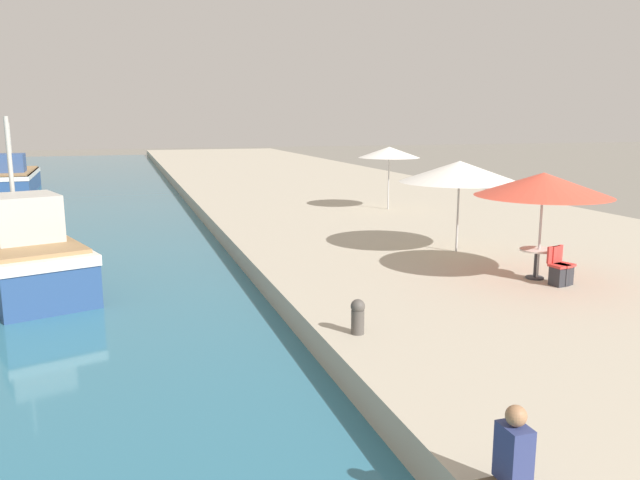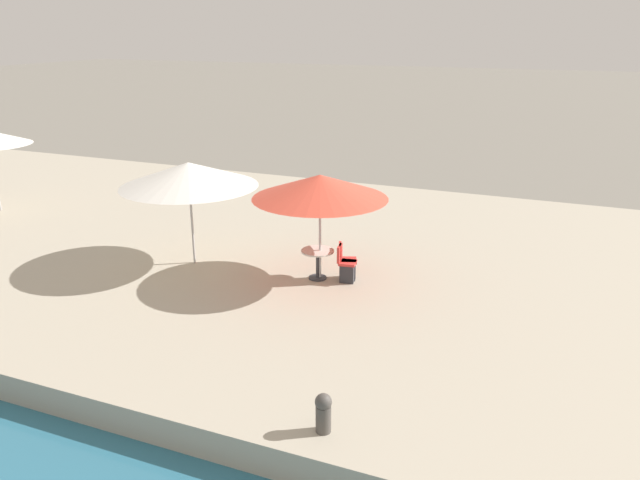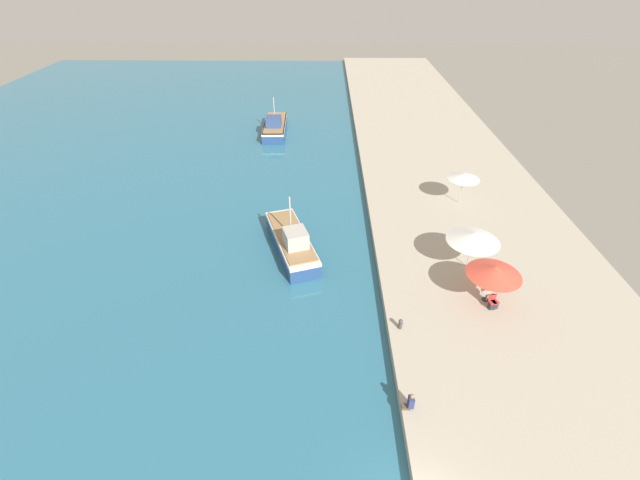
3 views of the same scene
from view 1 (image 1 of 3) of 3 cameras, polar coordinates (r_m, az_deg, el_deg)
quay_promenade at (r=39.02m, az=-0.80°, el=4.87°), size 16.00×90.00×0.61m
fishing_boat_near at (r=18.84m, az=-25.80°, el=-0.95°), size 4.52×7.93×4.51m
fishing_boat_mid at (r=43.19m, az=-26.26°, el=5.10°), size 2.75×7.98×4.21m
cafe_umbrella_pink at (r=15.86m, az=19.74°, el=4.80°), size 3.24×3.24×2.61m
cafe_umbrella_white at (r=18.58m, az=12.64°, el=6.13°), size 3.48×3.48×2.68m
cafe_umbrella_striped at (r=27.16m, az=6.34°, el=7.98°), size 2.65×2.65×2.69m
cafe_table at (r=16.16m, az=19.14°, el=-1.51°), size 0.80×0.80×0.74m
cafe_chair_left at (r=15.72m, az=20.97°, el=-2.74°), size 0.46×0.49×0.91m
cafe_chair_right at (r=15.85m, az=21.31°, el=-2.66°), size 0.53×0.55×0.91m
person_at_quay at (r=7.07m, az=16.97°, el=-18.44°), size 0.54×0.36×1.00m
mooring_bollard at (r=11.44m, az=3.47°, el=-6.90°), size 0.26×0.26×0.65m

